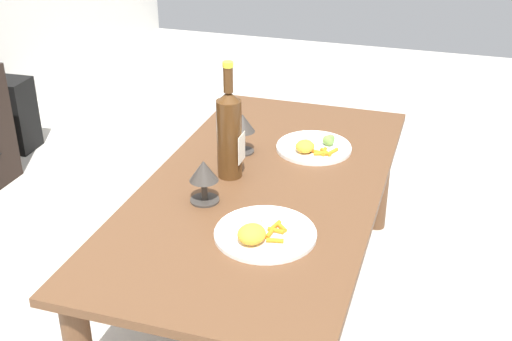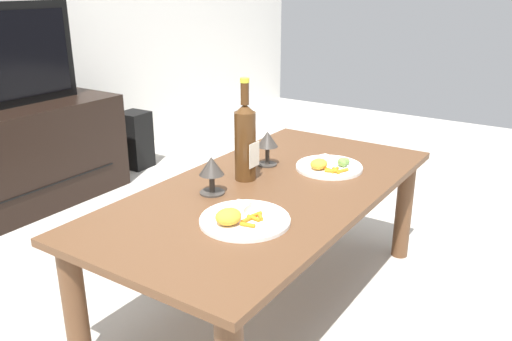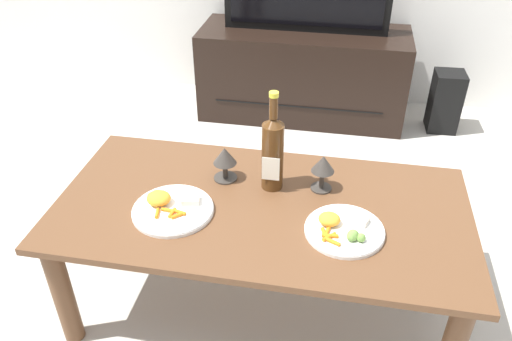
{
  "view_description": "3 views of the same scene",
  "coord_description": "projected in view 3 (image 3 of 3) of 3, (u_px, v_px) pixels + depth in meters",
  "views": [
    {
      "loc": [
        -1.69,
        -0.51,
        1.41
      ],
      "look_at": [
        -0.04,
        0.01,
        0.53
      ],
      "focal_mm": 46.21,
      "sensor_mm": 36.0,
      "label": 1
    },
    {
      "loc": [
        -1.45,
        -0.9,
        1.15
      ],
      "look_at": [
        -0.01,
        0.05,
        0.53
      ],
      "focal_mm": 36.97,
      "sensor_mm": 36.0,
      "label": 2
    },
    {
      "loc": [
        0.23,
        -1.33,
        1.53
      ],
      "look_at": [
        -0.03,
        0.09,
        0.55
      ],
      "focal_mm": 35.61,
      "sensor_mm": 36.0,
      "label": 3
    }
  ],
  "objects": [
    {
      "name": "goblet_right",
      "position": [
        323.0,
        166.0,
        1.74
      ],
      "size": [
        0.08,
        0.08,
        0.14
      ],
      "color": "#38332D",
      "rests_on": "dining_table"
    },
    {
      "name": "tv_stand",
      "position": [
        303.0,
        74.0,
        3.13
      ],
      "size": [
        1.24,
        0.47,
        0.54
      ],
      "color": "black",
      "rests_on": "ground_plane"
    },
    {
      "name": "wine_bottle",
      "position": [
        273.0,
        151.0,
        1.72
      ],
      "size": [
        0.08,
        0.08,
        0.37
      ],
      "color": "#4C2D14",
      "rests_on": "dining_table"
    },
    {
      "name": "floor_speaker",
      "position": [
        445.0,
        102.0,
        3.01
      ],
      "size": [
        0.18,
        0.18,
        0.36
      ],
      "primitive_type": "cube",
      "rotation": [
        0.0,
        0.0,
        0.04
      ],
      "color": "black",
      "rests_on": "ground_plane"
    },
    {
      "name": "ground_plane",
      "position": [
        261.0,
        300.0,
        1.98
      ],
      "size": [
        6.4,
        6.4,
        0.0
      ],
      "primitive_type": "plane",
      "color": "#B7B2A8"
    },
    {
      "name": "goblet_left",
      "position": [
        225.0,
        158.0,
        1.8
      ],
      "size": [
        0.08,
        0.08,
        0.13
      ],
      "color": "#38332D",
      "rests_on": "dining_table"
    },
    {
      "name": "dining_table",
      "position": [
        261.0,
        222.0,
        1.76
      ],
      "size": [
        1.4,
        0.7,
        0.47
      ],
      "color": "brown",
      "rests_on": "ground_plane"
    },
    {
      "name": "dinner_plate_left",
      "position": [
        171.0,
        208.0,
        1.68
      ],
      "size": [
        0.27,
        0.27,
        0.06
      ],
      "color": "white",
      "rests_on": "dining_table"
    },
    {
      "name": "dinner_plate_right",
      "position": [
        344.0,
        229.0,
        1.59
      ],
      "size": [
        0.25,
        0.25,
        0.05
      ],
      "color": "white",
      "rests_on": "dining_table"
    }
  ]
}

